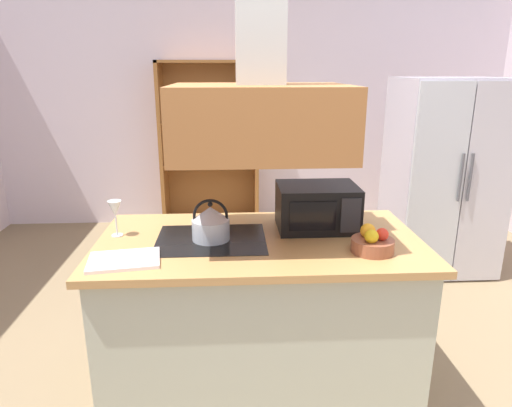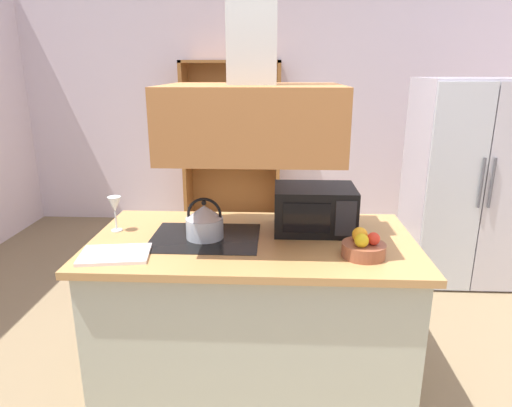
# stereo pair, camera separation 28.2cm
# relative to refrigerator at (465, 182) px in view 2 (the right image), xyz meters

# --- Properties ---
(ground_plane) EXTENTS (7.80, 7.80, 0.00)m
(ground_plane) POSITION_rel_refrigerator_xyz_m (-1.65, -1.49, -0.87)
(ground_plane) COLOR #826E4E
(wall_back) EXTENTS (6.00, 0.12, 2.70)m
(wall_back) POSITION_rel_refrigerator_xyz_m (-1.65, 1.51, 0.48)
(wall_back) COLOR silver
(wall_back) RESTS_ON ground
(kitchen_island) EXTENTS (1.79, 0.96, 0.90)m
(kitchen_island) POSITION_rel_refrigerator_xyz_m (-1.76, -1.53, -0.42)
(kitchen_island) COLOR #B2B69E
(kitchen_island) RESTS_ON ground
(range_hood) EXTENTS (0.90, 0.70, 1.33)m
(range_hood) POSITION_rel_refrigerator_xyz_m (-1.76, -1.53, 0.81)
(range_hood) COLOR #A46634
(refrigerator) EXTENTS (0.90, 0.78, 1.74)m
(refrigerator) POSITION_rel_refrigerator_xyz_m (0.00, 0.00, 0.00)
(refrigerator) COLOR #B7B1BE
(refrigerator) RESTS_ON ground
(dish_cabinet) EXTENTS (1.10, 0.40, 1.89)m
(dish_cabinet) POSITION_rel_refrigerator_xyz_m (-2.15, 1.30, -0.03)
(dish_cabinet) COLOR #925A29
(dish_cabinet) RESTS_ON ground
(kettle) EXTENTS (0.21, 0.21, 0.23)m
(kettle) POSITION_rel_refrigerator_xyz_m (-2.03, -1.53, 0.13)
(kettle) COLOR #B0BBC5
(kettle) RESTS_ON kitchen_island
(cutting_board) EXTENTS (0.37, 0.29, 0.02)m
(cutting_board) POSITION_rel_refrigerator_xyz_m (-2.44, -1.80, 0.04)
(cutting_board) COLOR white
(cutting_board) RESTS_ON kitchen_island
(microwave) EXTENTS (0.46, 0.35, 0.26)m
(microwave) POSITION_rel_refrigerator_xyz_m (-1.41, -1.37, 0.16)
(microwave) COLOR black
(microwave) RESTS_ON kitchen_island
(wine_glass_on_counter) EXTENTS (0.08, 0.08, 0.21)m
(wine_glass_on_counter) POSITION_rel_refrigerator_xyz_m (-2.56, -1.44, 0.18)
(wine_glass_on_counter) COLOR silver
(wine_glass_on_counter) RESTS_ON kitchen_island
(fruit_bowl) EXTENTS (0.22, 0.22, 0.14)m
(fruit_bowl) POSITION_rel_refrigerator_xyz_m (-1.19, -1.75, 0.08)
(fruit_bowl) COLOR brown
(fruit_bowl) RESTS_ON kitchen_island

